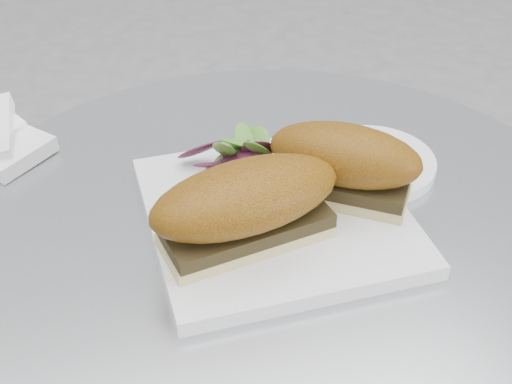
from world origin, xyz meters
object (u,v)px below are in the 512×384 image
(plate, at_px, (276,215))
(sandwich_right, at_px, (344,162))
(saucer, at_px, (372,163))
(sandwich_left, at_px, (246,205))

(plate, relative_size, sandwich_right, 1.54)
(sandwich_right, distance_m, saucer, 0.10)
(sandwich_right, bearing_deg, sandwich_left, -126.30)
(sandwich_right, relative_size, saucer, 1.16)
(sandwich_left, relative_size, sandwich_right, 1.18)
(plate, relative_size, saucer, 1.78)
(plate, height_order, sandwich_right, sandwich_right)
(saucer, bearing_deg, sandwich_left, -151.86)
(plate, height_order, sandwich_left, sandwich_left)
(sandwich_left, bearing_deg, saucer, 20.27)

